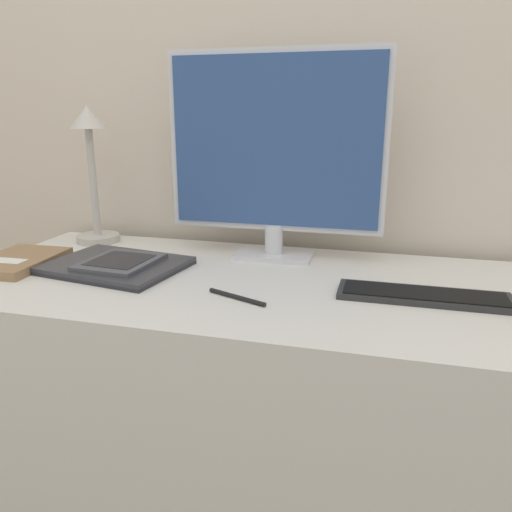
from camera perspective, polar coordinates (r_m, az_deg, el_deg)
name	(u,v)px	position (r m, az deg, el deg)	size (l,w,h in m)	color
wall_back	(300,57)	(1.39, 5.08, 21.71)	(3.60, 0.05, 2.40)	beige
desk	(265,422)	(1.25, 1.08, -18.40)	(1.39, 0.59, 0.71)	silver
monitor	(275,151)	(1.22, 2.17, 11.94)	(0.53, 0.11, 0.50)	silver
keyboard	(423,296)	(1.04, 18.59, -4.31)	(0.33, 0.10, 0.01)	#282828
laptop	(115,266)	(1.22, -15.77, -1.05)	(0.33, 0.28, 0.02)	#232328
ereader	(120,262)	(1.20, -15.26, -0.63)	(0.17, 0.19, 0.01)	#4C4C51
desk_lamp	(92,163)	(1.46, -18.29, 10.04)	(0.12, 0.12, 0.37)	#BCB7AD
notebook	(17,261)	(1.33, -25.63, -0.54)	(0.17, 0.23, 0.02)	#93704C
pen	(237,297)	(0.99, -2.20, -4.71)	(0.13, 0.06, 0.01)	black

